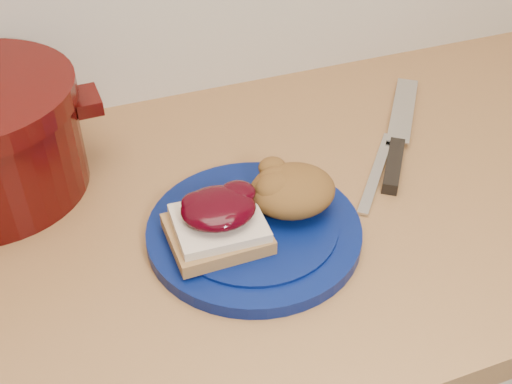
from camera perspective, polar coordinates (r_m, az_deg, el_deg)
name	(u,v)px	position (r m, az deg, el deg)	size (l,w,h in m)	color
plate	(254,231)	(0.75, -0.17, -3.53)	(0.25, 0.25, 0.02)	#05124C
sandwich	(218,222)	(0.71, -3.40, -2.65)	(0.11, 0.09, 0.05)	olive
stuffing_mound	(292,191)	(0.75, 3.26, 0.12)	(0.10, 0.09, 0.05)	brown
chef_knife	(396,149)	(0.90, 12.37, 3.77)	(0.19, 0.25, 0.02)	black
butter_knife	(377,171)	(0.86, 10.68, 1.83)	(0.18, 0.01, 0.00)	silver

